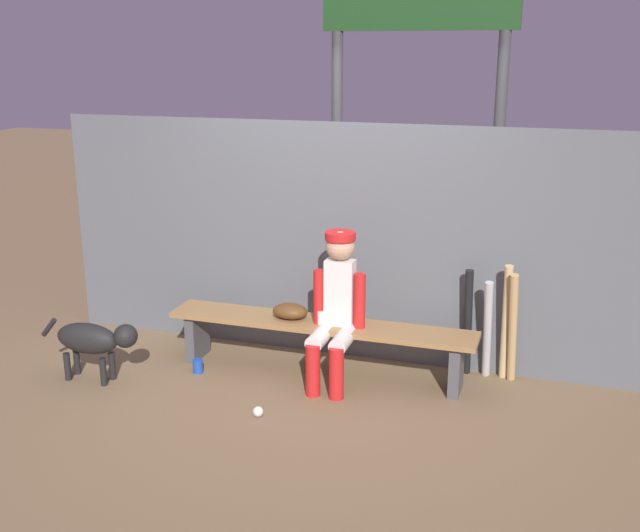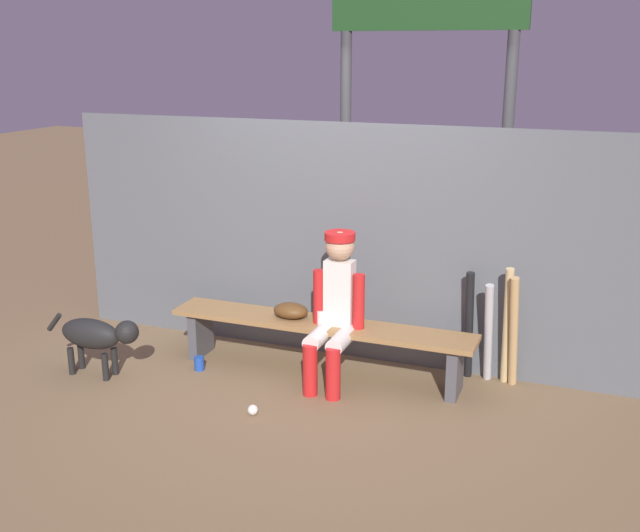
{
  "view_description": "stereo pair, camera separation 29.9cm",
  "coord_description": "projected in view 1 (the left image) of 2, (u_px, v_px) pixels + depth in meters",
  "views": [
    {
      "loc": [
        1.7,
        -5.23,
        2.48
      ],
      "look_at": [
        0.0,
        0.0,
        0.88
      ],
      "focal_mm": 42.49,
      "sensor_mm": 36.0,
      "label": 1
    },
    {
      "loc": [
        1.98,
        -5.13,
        2.48
      ],
      "look_at": [
        0.0,
        0.0,
        0.88
      ],
      "focal_mm": 42.49,
      "sensor_mm": 36.0,
      "label": 2
    }
  ],
  "objects": [
    {
      "name": "bat_wood_natural",
      "position": [
        506.0,
        323.0,
        5.73
      ],
      "size": [
        0.07,
        0.18,
        0.94
      ],
      "primitive_type": "cylinder",
      "rotation": [
        0.12,
        0.0,
        -0.02
      ],
      "color": "tan",
      "rests_on": "ground_plane"
    },
    {
      "name": "dugout_bench",
      "position": [
        320.0,
        333.0,
        5.88
      ],
      "size": [
        2.43,
        0.36,
        0.43
      ],
      "color": "olive",
      "rests_on": "ground_plane"
    },
    {
      "name": "scoreboard",
      "position": [
        425.0,
        30.0,
        6.39
      ],
      "size": [
        1.95,
        0.27,
        3.78
      ],
      "color": "#3F3F42",
      "rests_on": "ground_plane"
    },
    {
      "name": "cup_on_bench",
      "position": [
        322.0,
        317.0,
        5.8
      ],
      "size": [
        0.08,
        0.08,
        0.11
      ],
      "primitive_type": "cylinder",
      "color": "silver",
      "rests_on": "dugout_bench"
    },
    {
      "name": "ground_plane",
      "position": [
        320.0,
        373.0,
        5.97
      ],
      "size": [
        30.0,
        30.0,
        0.0
      ],
      "primitive_type": "plane",
      "color": "brown"
    },
    {
      "name": "bat_aluminum_silver",
      "position": [
        487.0,
        330.0,
        5.76
      ],
      "size": [
        0.07,
        0.22,
        0.81
      ],
      "primitive_type": "cylinder",
      "rotation": [
        0.2,
        0.0,
        -0.02
      ],
      "color": "#B7B7BC",
      "rests_on": "ground_plane"
    },
    {
      "name": "bat_aluminum_black",
      "position": [
        468.0,
        323.0,
        5.84
      ],
      "size": [
        0.08,
        0.14,
        0.87
      ],
      "primitive_type": "cylinder",
      "rotation": [
        0.09,
        0.0,
        -0.12
      ],
      "color": "black",
      "rests_on": "ground_plane"
    },
    {
      "name": "player_seated",
      "position": [
        336.0,
        304.0,
        5.65
      ],
      "size": [
        0.41,
        0.55,
        1.16
      ],
      "color": "silver",
      "rests_on": "ground_plane"
    },
    {
      "name": "baseball",
      "position": [
        258.0,
        412.0,
        5.27
      ],
      "size": [
        0.07,
        0.07,
        0.07
      ],
      "primitive_type": "sphere",
      "color": "white",
      "rests_on": "ground_plane"
    },
    {
      "name": "dog",
      "position": [
        94.0,
        340.0,
        5.76
      ],
      "size": [
        0.84,
        0.2,
        0.49
      ],
      "color": "black",
      "rests_on": "ground_plane"
    },
    {
      "name": "chainlink_fence",
      "position": [
        337.0,
        242.0,
        6.11
      ],
      "size": [
        4.82,
        0.03,
        1.92
      ],
      "primitive_type": "cube",
      "color": "#595E63",
      "rests_on": "ground_plane"
    },
    {
      "name": "baseball_glove",
      "position": [
        290.0,
        311.0,
        5.91
      ],
      "size": [
        0.28,
        0.2,
        0.12
      ],
      "primitive_type": "ellipsoid",
      "color": "#593819",
      "rests_on": "dugout_bench"
    },
    {
      "name": "cup_on_ground",
      "position": [
        198.0,
        366.0,
        5.98
      ],
      "size": [
        0.08,
        0.08,
        0.11
      ],
      "primitive_type": "cylinder",
      "color": "#1E47AD",
      "rests_on": "ground_plane"
    },
    {
      "name": "bat_wood_tan",
      "position": [
        513.0,
        328.0,
        5.68
      ],
      "size": [
        0.09,
        0.23,
        0.9
      ],
      "primitive_type": "cylinder",
      "rotation": [
        0.18,
        0.0,
        -0.12
      ],
      "color": "tan",
      "rests_on": "ground_plane"
    }
  ]
}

